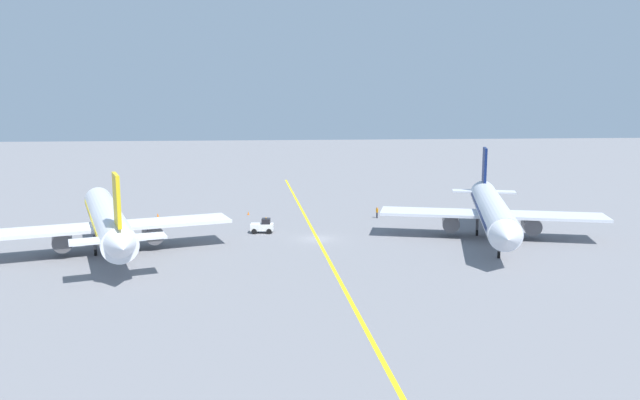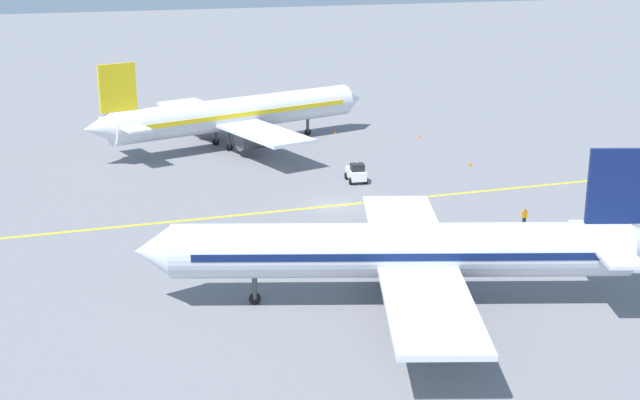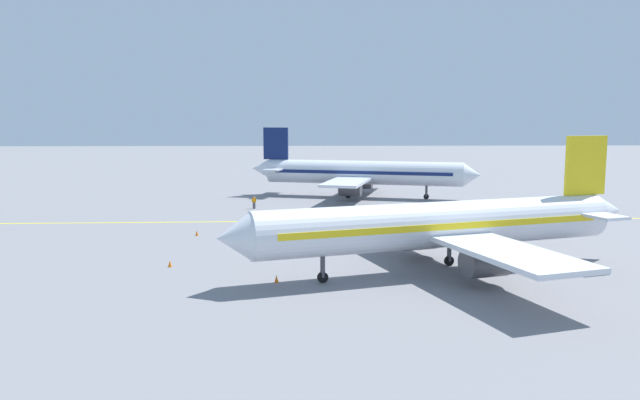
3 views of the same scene
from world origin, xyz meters
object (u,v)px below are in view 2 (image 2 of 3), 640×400
Objects in this scene: traffic_cone_by_wingtip at (471,164)px; ground_crew_worker at (524,217)px; airplane_adjacent_stand at (234,114)px; traffic_cone_near_nose at (335,131)px; baggage_tug_white at (356,173)px; airplane_at_gate at (407,251)px; traffic_cone_mid_apron at (419,136)px.

ground_crew_worker is at bearing 166.99° from traffic_cone_by_wingtip.
airplane_adjacent_stand is 39.36m from ground_crew_worker.
baggage_tug_white is at bearing 167.98° from traffic_cone_near_nose.
traffic_cone_near_nose is 20.80m from traffic_cone_by_wingtip.
traffic_cone_near_nose is at bearing -12.32° from airplane_at_gate.
traffic_cone_near_nose is at bearing -77.46° from airplane_adjacent_stand.
traffic_cone_mid_apron is (32.92, -4.38, -0.63)m from ground_crew_worker.
airplane_adjacent_stand is at bearing 84.22° from traffic_cone_mid_apron.
traffic_cone_by_wingtip is (-13.66, -0.07, 0.00)m from traffic_cone_mid_apron.
baggage_tug_white is 20.66m from traffic_cone_mid_apron.
traffic_cone_mid_apron is (44.69, -19.77, -3.43)m from airplane_at_gate.
baggage_tug_white reaches higher than ground_crew_worker.
traffic_cone_by_wingtip is (2.11, -13.41, -0.63)m from baggage_tug_white.
airplane_at_gate is 63.53× the size of traffic_cone_mid_apron.
traffic_cone_by_wingtip is at bearing -154.45° from traffic_cone_near_nose.
traffic_cone_near_nose and traffic_cone_mid_apron have the same top height.
traffic_cone_mid_apron is (-2.22, -21.89, -3.43)m from airplane_adjacent_stand.
baggage_tug_white is at bearing -154.57° from airplane_adjacent_stand.
traffic_cone_near_nose is (20.88, -4.44, -0.63)m from baggage_tug_white.
airplane_at_gate is 11.17× the size of baggage_tug_white.
airplane_adjacent_stand is 11.10× the size of baggage_tug_white.
traffic_cone_near_nose is at bearing 25.55° from traffic_cone_by_wingtip.
airplane_adjacent_stand is at bearing 54.14° from traffic_cone_by_wingtip.
baggage_tug_white is at bearing 27.60° from ground_crew_worker.
airplane_adjacent_stand is (46.90, 2.12, 0.00)m from airplane_at_gate.
airplane_adjacent_stand reaches higher than traffic_cone_by_wingtip.
airplane_adjacent_stand is 13.75m from traffic_cone_near_nose.
traffic_cone_by_wingtip is at bearing -32.60° from airplane_at_gate.
airplane_at_gate reaches higher than ground_crew_worker.
airplane_adjacent_stand is 63.17× the size of traffic_cone_mid_apron.
traffic_cone_mid_apron is at bearing -40.23° from baggage_tug_white.
baggage_tug_white is at bearing 139.77° from traffic_cone_mid_apron.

